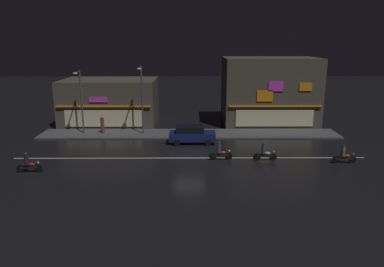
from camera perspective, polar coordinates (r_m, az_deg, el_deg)
name	(u,v)px	position (r m, az deg, el deg)	size (l,w,h in m)	color
ground_plane	(189,158)	(30.58, -0.40, -3.80)	(140.00, 140.00, 0.00)	black
lane_divider_stripe	(189,158)	(30.58, -0.40, -3.79)	(28.92, 0.16, 0.01)	beige
sidewalk_far	(189,134)	(38.11, -0.39, -0.03)	(30.44, 3.72, 0.14)	#4C4C4F
storefront_left_block	(269,91)	(43.50, 11.80, 6.41)	(10.42, 6.87, 7.53)	#4C443A
storefront_center_block	(110,102)	(43.79, -12.47, 4.82)	(10.53, 7.10, 5.10)	#4C443A
streetlamp_west	(81,96)	(38.81, -16.79, 5.48)	(0.44, 1.64, 6.39)	#47494C
streetlamp_mid	(142,94)	(37.36, -7.76, 5.99)	(0.44, 1.64, 6.83)	#47494C
pedestrian_on_sidewalk	(102,125)	(38.97, -13.63, 1.25)	(0.36, 0.36, 1.81)	brown
parked_car_near_kerb	(192,134)	(34.69, -0.06, -0.11)	(4.30, 1.98, 1.67)	navy
motorcycle_lead	(264,153)	(30.34, 11.10, -2.97)	(1.90, 0.60, 1.52)	black
motorcycle_following	(28,164)	(29.70, -23.91, -4.35)	(1.90, 0.60, 1.52)	black
motorcycle_opposite_lane	(344,156)	(31.50, 22.36, -3.16)	(1.90, 0.60, 1.52)	black
motorcycle_trailing_far	(220,152)	(30.03, 4.34, -2.92)	(1.90, 0.60, 1.52)	black
traffic_cone	(184,138)	(35.64, -1.19, -0.71)	(0.36, 0.36, 0.55)	orange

